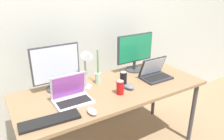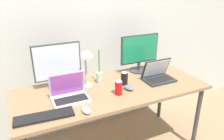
{
  "view_description": "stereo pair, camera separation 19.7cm",
  "coord_description": "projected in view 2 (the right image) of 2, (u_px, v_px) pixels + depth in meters",
  "views": [
    {
      "loc": [
        -0.95,
        -1.56,
        1.67
      ],
      "look_at": [
        0.0,
        0.0,
        0.92
      ],
      "focal_mm": 35.0,
      "sensor_mm": 36.0,
      "label": 1
    },
    {
      "loc": [
        -0.77,
        -1.65,
        1.67
      ],
      "look_at": [
        0.0,
        0.0,
        0.92
      ],
      "focal_mm": 35.0,
      "sensor_mm": 36.0,
      "label": 2
    }
  ],
  "objects": [
    {
      "name": "wall_back",
      "position": [
        89.0,
        18.0,
        2.32
      ],
      "size": [
        7.0,
        0.08,
        2.6
      ],
      "primitive_type": "cube",
      "color": "silver",
      "rests_on": "ground"
    },
    {
      "name": "bamboo_vase",
      "position": [
        99.0,
        76.0,
        2.12
      ],
      "size": [
        0.06,
        0.06,
        0.34
      ],
      "color": "#B2D1B7",
      "rests_on": "work_desk"
    },
    {
      "name": "mouse_by_laptop",
      "position": [
        86.0,
        110.0,
        1.66
      ],
      "size": [
        0.06,
        0.11,
        0.04
      ],
      "primitive_type": "ellipsoid",
      "rotation": [
        0.0,
        0.0,
        -0.02
      ],
      "color": "silver",
      "rests_on": "work_desk"
    },
    {
      "name": "soda_can_near_keyboard",
      "position": [
        119.0,
        88.0,
        1.9
      ],
      "size": [
        0.07,
        0.07,
        0.13
      ],
      "color": "red",
      "rests_on": "work_desk"
    },
    {
      "name": "keyboard_main",
      "position": [
        44.0,
        117.0,
        1.59
      ],
      "size": [
        0.43,
        0.15,
        0.02
      ],
      "primitive_type": "cube",
      "rotation": [
        0.0,
        0.0,
        -0.07
      ],
      "color": "black",
      "rests_on": "work_desk"
    },
    {
      "name": "soda_can_by_laptop",
      "position": [
        124.0,
        79.0,
        2.08
      ],
      "size": [
        0.07,
        0.07,
        0.13
      ],
      "color": "black",
      "rests_on": "work_desk"
    },
    {
      "name": "work_desk",
      "position": [
        112.0,
        94.0,
        2.06
      ],
      "size": [
        1.77,
        0.73,
        0.74
      ],
      "color": "#424247",
      "rests_on": "ground"
    },
    {
      "name": "laptop_secondary",
      "position": [
        158.0,
        75.0,
        2.19
      ],
      "size": [
        0.3,
        0.21,
        0.21
      ],
      "color": "#2D2D33",
      "rests_on": "work_desk"
    },
    {
      "name": "mouse_by_keyboard",
      "position": [
        129.0,
        88.0,
        2.0
      ],
      "size": [
        0.1,
        0.12,
        0.04
      ],
      "primitive_type": "ellipsoid",
      "rotation": [
        0.0,
        0.0,
        0.33
      ],
      "color": "slate",
      "rests_on": "work_desk"
    },
    {
      "name": "laptop_silver",
      "position": [
        69.0,
        93.0,
        1.83
      ],
      "size": [
        0.3,
        0.21,
        0.23
      ],
      "color": "silver",
      "rests_on": "work_desk"
    },
    {
      "name": "monitor_left",
      "position": [
        58.0,
        65.0,
        1.99
      ],
      "size": [
        0.43,
        0.21,
        0.42
      ],
      "color": "#38383D",
      "rests_on": "work_desk"
    },
    {
      "name": "desk_lamp",
      "position": [
        87.0,
        61.0,
        1.93
      ],
      "size": [
        0.11,
        0.18,
        0.4
      ],
      "color": "#B7B7BC",
      "rests_on": "work_desk"
    },
    {
      "name": "monitor_center",
      "position": [
        140.0,
        52.0,
        2.34
      ],
      "size": [
        0.44,
        0.2,
        0.41
      ],
      "color": "#38383D",
      "rests_on": "work_desk"
    }
  ]
}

